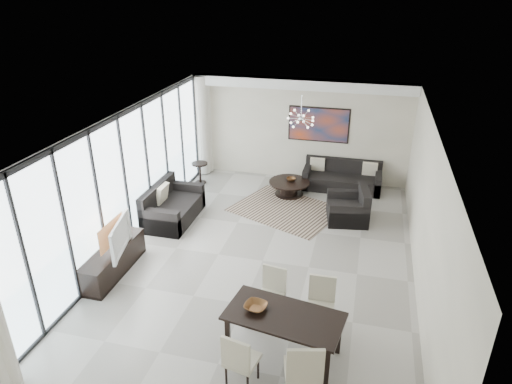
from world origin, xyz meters
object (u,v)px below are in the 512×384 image
(tv_console, at_px, (113,260))
(coffee_table, at_px, (289,187))
(sofa_main, at_px, (342,179))
(dining_table, at_px, (284,320))
(television, at_px, (115,236))

(tv_console, bearing_deg, coffee_table, 58.55)
(sofa_main, bearing_deg, coffee_table, -149.86)
(dining_table, bearing_deg, tv_console, 160.73)
(tv_console, bearing_deg, dining_table, -19.27)
(coffee_table, xyz_separation_m, television, (-2.54, -4.45, 0.65))
(tv_console, bearing_deg, television, -14.11)
(coffee_table, height_order, dining_table, dining_table)
(television, bearing_deg, coffee_table, -42.93)
(sofa_main, distance_m, television, 6.54)
(coffee_table, bearing_deg, dining_table, -80.36)
(coffee_table, height_order, television, television)
(tv_console, distance_m, television, 0.62)
(coffee_table, height_order, tv_console, tv_console)
(coffee_table, distance_m, dining_table, 5.79)
(dining_table, bearing_deg, sofa_main, 86.74)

